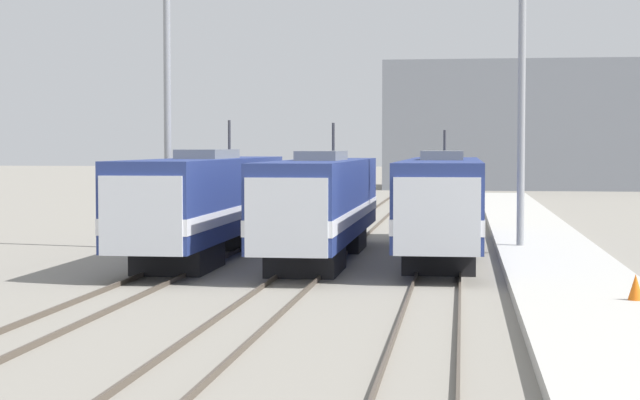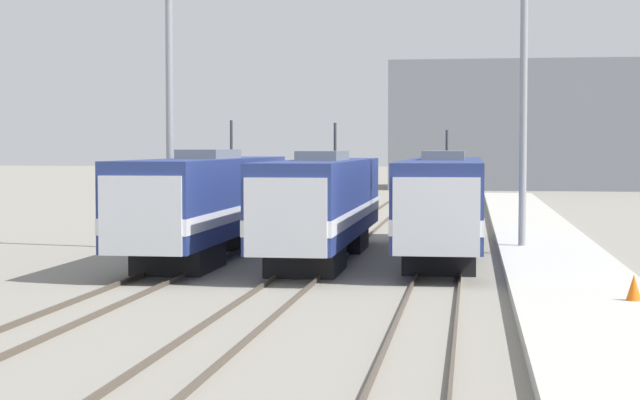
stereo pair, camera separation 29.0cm
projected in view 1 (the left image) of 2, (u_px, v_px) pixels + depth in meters
The scene contains 12 objects.
ground_plane at pixel (294, 283), 33.81m from camera, with size 400.00×400.00×0.00m, color gray.
rail_pair_far_left at pixel (155, 278), 34.40m from camera, with size 1.51×120.00×0.15m.
rail_pair_center at pixel (294, 281), 33.81m from camera, with size 1.51×120.00×0.15m.
rail_pair_far_right at pixel (437, 283), 33.21m from camera, with size 1.51×120.00×0.15m.
locomotive_far_left at pixel (205, 203), 40.99m from camera, with size 2.92×17.65×5.43m.
locomotive_center at pixel (320, 205), 40.04m from camera, with size 2.82×16.60×5.30m.
locomotive_far_right at pixel (442, 202), 41.62m from camera, with size 2.94×19.19×5.04m.
catenary_tower_left at pixel (167, 88), 44.61m from camera, with size 2.82×0.30×12.94m.
catenary_tower_right at pixel (522, 86), 42.69m from camera, with size 2.82×0.30×12.94m.
platform at pixel (573, 282), 32.66m from camera, with size 4.00×120.00×0.35m.
traffic_cone at pixel (636, 287), 27.60m from camera, with size 0.39×0.39×0.68m.
depot_building at pixel (539, 126), 110.70m from camera, with size 31.50×14.48×12.91m.
Camera 1 is at (5.28, -33.23, 4.31)m, focal length 60.00 mm.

